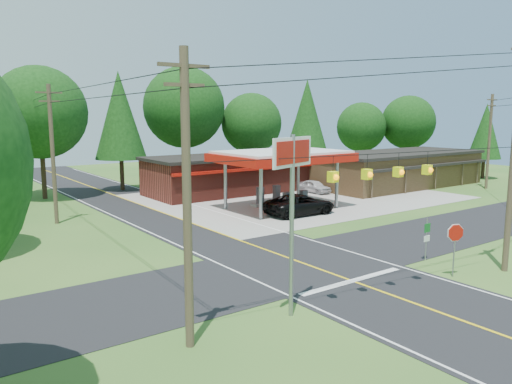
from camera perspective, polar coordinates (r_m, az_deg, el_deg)
ground at (r=27.03m, az=5.34°, el=-8.12°), size 120.00×120.00×0.00m
main_highway at (r=27.03m, az=5.34°, el=-8.10°), size 8.00×120.00×0.02m
cross_road at (r=27.03m, az=5.34°, el=-8.09°), size 70.00×7.00×0.02m
lane_center_yellow at (r=27.03m, az=5.34°, el=-8.07°), size 0.15×110.00×0.00m
gas_canopy at (r=41.76m, az=2.95°, el=3.88°), size 10.60×7.40×4.88m
convenience_store at (r=50.66m, az=-3.29°, el=2.08°), size 16.40×7.55×3.80m
strip_building at (r=57.64m, az=15.91°, el=2.57°), size 20.40×8.75×3.80m
utility_pole_near_left at (r=16.50m, az=-7.90°, el=-0.55°), size 1.80×0.30×10.00m
utility_pole_far_left at (r=38.57m, az=-22.23°, el=4.22°), size 1.80×0.30×10.00m
utility_pole_far_right at (r=58.54m, az=25.11°, el=5.40°), size 1.80×0.30×10.00m
utility_pole_north at (r=55.50m, az=-24.94°, el=4.80°), size 0.30×0.30×9.50m
overhead_beacons at (r=21.02m, az=14.36°, el=4.04°), size 17.04×2.04×1.03m
treeline_backdrop at (r=46.96m, az=-13.61°, el=8.13°), size 70.27×51.59×13.30m
suv_car at (r=39.63m, az=5.06°, el=-1.44°), size 6.10×6.10×1.64m
sedan_car at (r=50.85m, az=6.67°, el=0.62°), size 3.95×3.95×1.30m
big_stop_sign at (r=18.97m, az=4.18°, el=1.14°), size 2.53×0.94×7.14m
octagonal_stop_sign at (r=26.09m, az=21.82°, el=-4.78°), size 0.86×0.39×2.68m
route_sign_post at (r=28.61m, az=18.93°, el=-4.69°), size 0.48×0.09×2.36m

